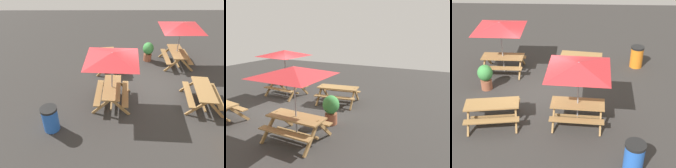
% 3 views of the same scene
% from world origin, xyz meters
% --- Properties ---
extents(ground_plane, '(24.00, 24.00, 0.00)m').
position_xyz_m(ground_plane, '(0.00, 0.00, 0.00)').
color(ground_plane, '#33302D').
rests_on(ground_plane, ground).
extents(picnic_table_0, '(1.97, 1.74, 0.81)m').
position_xyz_m(picnic_table_0, '(1.42, 1.79, 0.56)').
color(picnic_table_0, olive).
rests_on(picnic_table_0, ground).
extents(picnic_table_1, '(2.83, 2.83, 2.34)m').
position_xyz_m(picnic_table_1, '(1.80, -1.80, 1.99)').
color(picnic_table_1, olive).
rests_on(picnic_table_1, ground).
extents(picnic_table_2, '(2.82, 2.82, 2.34)m').
position_xyz_m(picnic_table_2, '(-1.45, 1.67, 1.99)').
color(picnic_table_2, olive).
rests_on(picnic_table_2, ground).
extents(picnic_table_3, '(1.95, 1.72, 0.81)m').
position_xyz_m(picnic_table_3, '(-1.61, -2.04, 0.56)').
color(picnic_table_3, olive).
rests_on(picnic_table_3, ground).
extents(trash_bin_blue, '(0.59, 0.59, 0.98)m').
position_xyz_m(trash_bin_blue, '(-3.02, 3.86, 0.49)').
color(trash_bin_blue, blue).
rests_on(trash_bin_blue, ground).
extents(potted_plant_0, '(0.59, 0.59, 1.06)m').
position_xyz_m(potted_plant_0, '(2.21, -0.33, 0.60)').
color(potted_plant_0, '#935138').
rests_on(potted_plant_0, ground).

